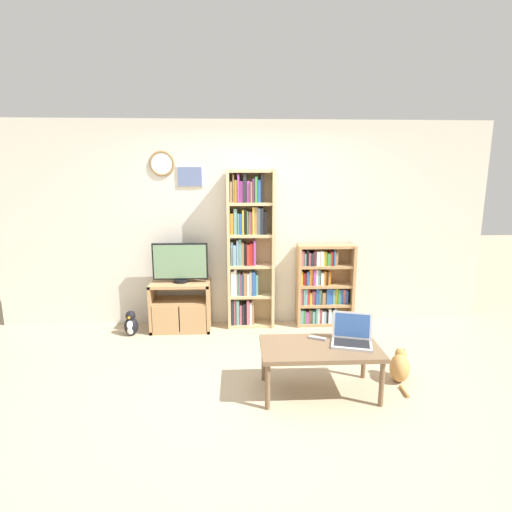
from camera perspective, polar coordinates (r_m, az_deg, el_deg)
ground_plane at (r=3.88m, az=-1.27°, el=-18.49°), size 18.00×18.00×0.00m
wall_back at (r=5.14m, az=-1.88°, el=4.49°), size 6.27×0.09×2.60m
tv_stand at (r=5.15m, az=-10.68°, el=-7.06°), size 0.74×0.40×0.62m
television at (r=5.03m, az=-10.77°, el=-0.94°), size 0.68×0.18×0.50m
bookshelf_tall at (r=5.03m, az=-1.14°, el=0.98°), size 0.59×0.25×2.00m
bookshelf_short at (r=5.27m, az=9.40°, el=-4.32°), size 0.73×0.25×1.06m
coffee_table at (r=3.69m, az=9.11°, el=-13.24°), size 1.05×0.57×0.45m
laptop at (r=3.77m, az=13.53°, el=-11.07°), size 0.42×0.37×0.26m
remote_near_laptop at (r=3.81m, az=8.76°, el=-11.52°), size 0.16×0.11×0.02m
cat at (r=4.19m, az=19.85°, el=-14.63°), size 0.28×0.47×0.31m
penguin_figurine at (r=5.18m, az=-17.43°, el=-9.29°), size 0.17×0.15×0.31m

